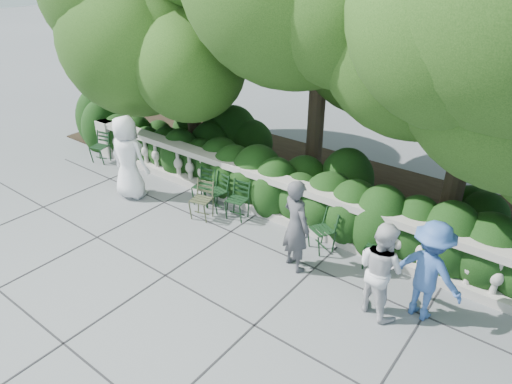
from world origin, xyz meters
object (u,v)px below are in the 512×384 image
Objects in this scene: chair_f at (372,272)px; person_businessman at (128,158)px; chair_a at (99,164)px; chair_weathered at (199,221)px; chair_d at (234,221)px; person_older_blue at (429,271)px; chair_e at (314,251)px; chair_c at (201,206)px; chair_b at (212,211)px; person_casual_man at (380,269)px; person_woman_grey at (296,226)px.

person_businessman is (-5.70, -0.73, 0.97)m from chair_f.
chair_a and chair_weathered have the same top height.
person_businessman is at bearing -176.47° from chair_d.
chair_a is at bearing 7.10° from person_older_blue.
person_businessman is at bearing -145.89° from chair_e.
person_businessman reaches higher than chair_c.
chair_d is 3.09m from chair_f.
chair_a is 8.99m from person_older_blue.
chair_a is 0.43× the size of person_businessman.
person_older_blue reaches higher than chair_f.
person_businessman is (-1.97, -0.58, 0.97)m from chair_b.
chair_weathered is at bearing -141.93° from chair_e.
person_casual_man is at bearing -67.16° from chair_f.
person_woman_grey is at bearing -19.88° from chair_a.
person_woman_grey is 1.65m from person_casual_man.
chair_weathered is at bearing -60.33° from chair_c.
chair_a is at bearing 170.07° from chair_c.
person_casual_man is (4.12, -0.24, 0.81)m from chair_weathered.
person_older_blue reaches higher than chair_c.
person_woman_grey reaches higher than chair_d.
chair_c is 0.62m from chair_weathered.
person_woman_grey is at bearing 13.87° from person_casual_man.
person_businessman is (-1.62, -0.59, 0.97)m from chair_c.
chair_f is 0.52× the size of person_casual_man.
chair_d is at bearing -15.39° from chair_a.
person_older_blue is (4.14, -0.35, 0.84)m from chair_d.
chair_a is at bearing -153.54° from chair_e.
chair_c is 1.00× the size of chair_e.
chair_e is (2.92, 0.06, 0.00)m from chair_c.
person_businessman reaches higher than chair_weathered.
chair_b is 1.00× the size of chair_e.
chair_b is at bearing -173.30° from person_businessman.
chair_d is at bearing 4.69° from person_older_blue.
chair_f is at bearing 29.65° from chair_e.
chair_d and chair_weathered have the same top height.
person_casual_man is 0.96× the size of person_older_blue.
person_woman_grey is at bearing -20.90° from chair_c.
person_casual_man is at bearing -16.64° from chair_weathered.
chair_c is at bearing 169.96° from chair_d.
chair_e and chair_weathered have the same top height.
chair_d is at bearing 5.46° from person_woman_grey.
chair_e is 1.16m from chair_f.
chair_b is 2.73m from person_woman_grey.
person_older_blue is at bearing -29.96° from chair_f.
chair_d is 0.52× the size of person_casual_man.
chair_weathered is (-2.53, -0.54, 0.00)m from chair_e.
chair_f is 0.48× the size of person_woman_grey.
chair_f and chair_weathered have the same top height.
chair_a is 3.81m from chair_c.
chair_a is 4.80m from chair_d.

